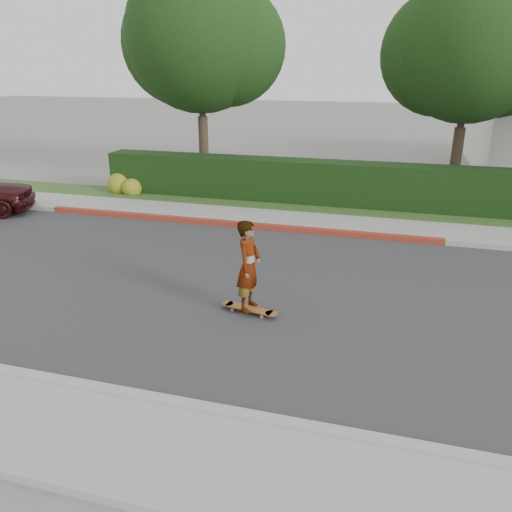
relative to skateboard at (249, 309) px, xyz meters
name	(u,v)px	position (x,y,z in m)	size (l,w,h in m)	color
ground	(406,307)	(2.90, 1.09, -0.10)	(120.00, 120.00, 0.00)	slate
road	(406,307)	(2.90, 1.09, -0.10)	(60.00, 8.00, 0.01)	#2D2D30
curb_near	(406,448)	(2.90, -3.01, -0.03)	(60.00, 0.20, 0.15)	#9E9E99
sidewalk_near	(406,507)	(2.90, -3.91, -0.04)	(60.00, 1.60, 0.12)	gray
curb_far	(406,239)	(2.90, 5.19, -0.03)	(60.00, 0.20, 0.15)	#9E9E99
curb_red_section	(231,224)	(-2.10, 5.19, -0.02)	(12.00, 0.21, 0.15)	maroon
sidewalk_far	(406,229)	(2.90, 6.09, -0.04)	(60.00, 1.60, 0.12)	gray
planting_strip	(406,215)	(2.90, 7.69, -0.05)	(60.00, 1.60, 0.10)	#2D4C1E
hedge	(316,183)	(-0.10, 8.29, 0.65)	(15.00, 1.00, 1.50)	black
flowering_shrub	(124,186)	(-7.11, 7.82, 0.23)	(1.40, 1.00, 0.90)	#2D4C19
tree_left	(201,41)	(-4.61, 9.77, 5.16)	(5.99, 5.21, 8.00)	#33261C
tree_center	(470,51)	(4.39, 10.27, 4.80)	(5.66, 4.84, 7.44)	#33261C
skateboard	(249,309)	(0.00, 0.00, 0.00)	(1.19, 0.44, 0.11)	#D55B3A
skateboarder	(249,266)	(0.00, 0.00, 0.89)	(0.64, 0.42, 1.74)	white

